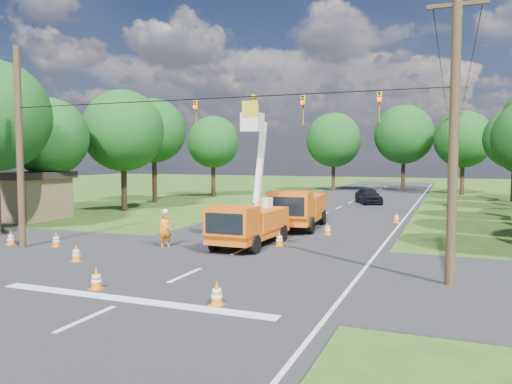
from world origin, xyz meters
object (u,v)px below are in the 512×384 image
at_px(second_truck, 297,208).
at_px(pole_right_mid, 453,143).
at_px(bucket_truck, 249,215).
at_px(shed, 22,195).
at_px(pole_right_near, 454,125).
at_px(tree_far_b, 404,134).
at_px(traffic_cone_6, 11,238).
at_px(ground_worker, 166,230).
at_px(pole_right_far, 453,148).
at_px(tree_left_f, 213,142).
at_px(tree_far_a, 334,140).
at_px(distant_car, 369,196).
at_px(traffic_cone_0, 96,279).
at_px(traffic_cone_1, 217,294).
at_px(traffic_cone_2, 279,239).
at_px(traffic_cone_7, 396,218).
at_px(tree_left_c, 49,137).
at_px(pole_left, 20,148).
at_px(tree_left_d, 123,131).
at_px(traffic_cone_5, 56,240).
at_px(tree_left_e, 154,131).
at_px(traffic_cone_4, 76,253).
at_px(traffic_cone_3, 328,229).
at_px(tree_far_c, 463,139).

height_order(second_truck, pole_right_mid, pole_right_mid).
relative_size(bucket_truck, shed, 1.27).
xyz_separation_m(pole_right_near, tree_far_b, (-5.50, 45.00, 1.70)).
bearing_deg(traffic_cone_6, ground_worker, 17.00).
bearing_deg(pole_right_far, second_truck, -105.42).
distance_m(tree_left_f, tree_far_a, 16.29).
bearing_deg(distant_car, pole_right_far, 37.82).
bearing_deg(pole_right_near, traffic_cone_0, -155.84).
bearing_deg(traffic_cone_0, pole_right_far, 77.14).
bearing_deg(shed, traffic_cone_1, -31.75).
height_order(traffic_cone_2, traffic_cone_6, same).
distance_m(traffic_cone_2, traffic_cone_7, 11.12).
bearing_deg(tree_left_c, ground_worker, -26.67).
height_order(traffic_cone_2, pole_left, pole_left).
bearing_deg(tree_left_f, bucket_truck, -60.48).
height_order(pole_left, tree_left_d, tree_left_d).
relative_size(traffic_cone_6, tree_left_f, 0.08).
height_order(bucket_truck, traffic_cone_6, bucket_truck).
xyz_separation_m(traffic_cone_5, pole_right_far, (16.76, 39.28, 4.75)).
bearing_deg(traffic_cone_1, bucket_truck, 106.78).
bearing_deg(traffic_cone_1, tree_left_f, 116.54).
distance_m(ground_worker, traffic_cone_5, 5.03).
bearing_deg(ground_worker, tree_left_c, 106.89).
distance_m(pole_right_mid, tree_left_f, 25.36).
xyz_separation_m(pole_right_near, tree_left_e, (-25.30, 22.00, 1.38)).
distance_m(traffic_cone_4, pole_left, 6.19).
bearing_deg(traffic_cone_6, tree_far_a, 82.51).
xyz_separation_m(traffic_cone_3, tree_left_d, (-17.44, 6.26, 5.77)).
distance_m(pole_right_mid, tree_far_c, 22.04).
relative_size(distant_car, tree_left_e, 0.45).
bearing_deg(pole_right_mid, traffic_cone_5, -131.00).
distance_m(second_truck, traffic_cone_2, 5.76).
distance_m(traffic_cone_4, tree_left_d, 20.06).
bearing_deg(tree_left_e, traffic_cone_7, -17.59).
relative_size(bucket_truck, second_truck, 1.11).
bearing_deg(tree_left_e, bucket_truck, -47.06).
distance_m(second_truck, tree_left_e, 21.39).
bearing_deg(traffic_cone_1, tree_left_c, 144.24).
distance_m(shed, tree_left_f, 22.60).
bearing_deg(tree_left_e, shed, -94.90).
bearing_deg(distant_car, traffic_cone_4, -126.72).
relative_size(traffic_cone_2, traffic_cone_5, 1.00).
bearing_deg(pole_right_far, ground_worker, -107.85).
bearing_deg(traffic_cone_1, distant_car, 91.55).
distance_m(bucket_truck, traffic_cone_6, 11.18).
bearing_deg(tree_far_a, pole_right_mid, -59.59).
relative_size(second_truck, tree_left_f, 0.75).
distance_m(traffic_cone_2, pole_right_near, 9.92).
distance_m(bucket_truck, tree_far_b, 41.39).
relative_size(traffic_cone_0, traffic_cone_7, 1.00).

